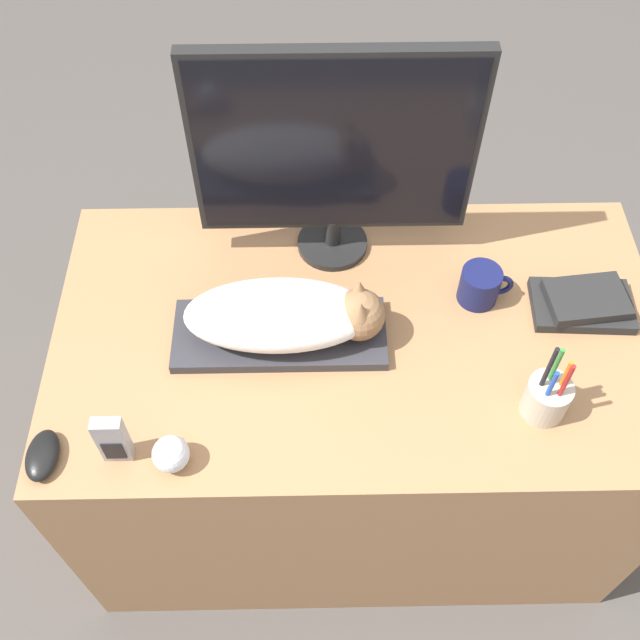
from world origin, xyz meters
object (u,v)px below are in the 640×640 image
at_px(phone, 113,440).
at_px(book_stack, 584,303).
at_px(cat, 291,315).
at_px(coffee_mug, 481,285).
at_px(keyboard, 280,334).
at_px(baseball, 171,454).
at_px(computer_mouse, 43,455).
at_px(pen_cup, 547,397).
at_px(monitor, 334,151).

height_order(phone, book_stack, phone).
distance_m(cat, coffee_mug, 0.42).
distance_m(keyboard, baseball, 0.34).
xyz_separation_m(cat, computer_mouse, (-0.47, -0.27, -0.07)).
height_order(coffee_mug, pen_cup, pen_cup).
height_order(monitor, coffee_mug, monitor).
bearing_deg(phone, computer_mouse, -177.89).
height_order(keyboard, pen_cup, pen_cup).
bearing_deg(computer_mouse, keyboard, 31.59).
relative_size(monitor, book_stack, 2.63).
xyz_separation_m(computer_mouse, book_stack, (1.09, 0.33, 0.01)).
distance_m(cat, monitor, 0.34).
bearing_deg(book_stack, keyboard, -174.37).
xyz_separation_m(coffee_mug, phone, (-0.73, -0.37, 0.02)).
xyz_separation_m(monitor, baseball, (-0.31, -0.54, -0.25)).
distance_m(cat, phone, 0.42).
bearing_deg(book_stack, baseball, -157.78).
bearing_deg(computer_mouse, phone, 2.11).
relative_size(phone, book_stack, 0.58).
bearing_deg(computer_mouse, cat, 30.18).
bearing_deg(phone, book_stack, 19.13).
xyz_separation_m(keyboard, computer_mouse, (-0.44, -0.27, 0.00)).
height_order(keyboard, computer_mouse, computer_mouse).
xyz_separation_m(pen_cup, book_stack, (0.13, 0.24, -0.03)).
distance_m(keyboard, book_stack, 0.65).
distance_m(coffee_mug, baseball, 0.73).
bearing_deg(coffee_mug, book_stack, -9.31).
bearing_deg(computer_mouse, baseball, -2.63).
xyz_separation_m(keyboard, coffee_mug, (0.43, 0.10, 0.03)).
bearing_deg(coffee_mug, keyboard, -166.93).
xyz_separation_m(coffee_mug, book_stack, (0.22, -0.04, -0.02)).
xyz_separation_m(keyboard, cat, (0.03, -0.00, 0.07)).
distance_m(computer_mouse, pen_cup, 0.96).
distance_m(computer_mouse, coffee_mug, 0.95).
relative_size(baseball, phone, 0.55).
bearing_deg(baseball, phone, 170.98).
height_order(monitor, computer_mouse, monitor).
height_order(cat, coffee_mug, cat).
bearing_deg(coffee_mug, pen_cup, -72.97).
height_order(computer_mouse, phone, phone).
bearing_deg(pen_cup, keyboard, 160.74).
distance_m(keyboard, monitor, 0.39).
relative_size(computer_mouse, pen_cup, 0.52).
xyz_separation_m(keyboard, book_stack, (0.65, 0.06, 0.01)).
xyz_separation_m(keyboard, pen_cup, (0.52, -0.18, 0.04)).
distance_m(monitor, baseball, 0.67).
bearing_deg(keyboard, phone, -138.43).
distance_m(coffee_mug, pen_cup, 0.29).
relative_size(computer_mouse, coffee_mug, 0.91).
xyz_separation_m(baseball, phone, (-0.10, 0.02, 0.03)).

